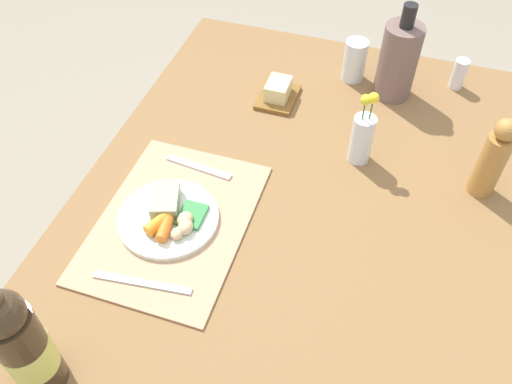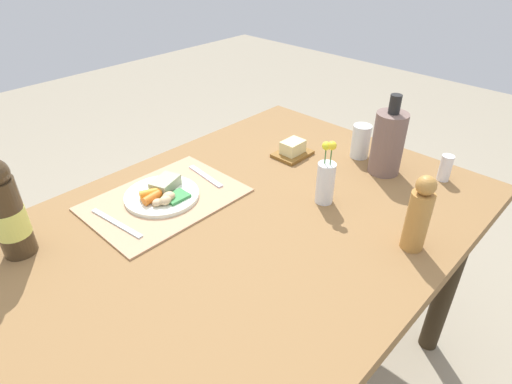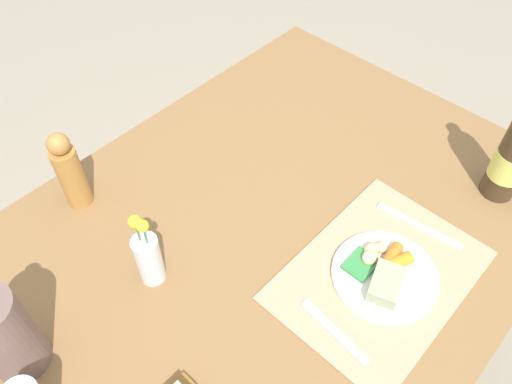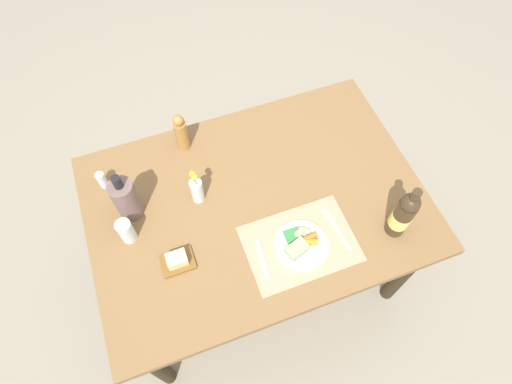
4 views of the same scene
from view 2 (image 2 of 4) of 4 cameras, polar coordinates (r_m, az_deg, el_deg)
ground_plane at (r=1.77m, az=-1.00°, el=-23.84°), size 8.00×8.00×0.00m
dining_table at (r=1.27m, az=-1.29°, el=-7.19°), size 1.44×1.01×0.76m
placemat at (r=1.32m, az=-12.05°, el=-0.96°), size 0.45×0.32×0.01m
dinner_plate at (r=1.32m, az=-12.36°, el=-0.22°), size 0.22×0.22×0.04m
fork at (r=1.41m, az=-6.74°, el=2.12°), size 0.04×0.17×0.00m
knife at (r=1.25m, az=-18.11°, el=-3.94°), size 0.04×0.21×0.00m
pepper_mill at (r=1.13m, az=20.84°, el=-2.88°), size 0.06×0.06×0.21m
flower_vase at (r=1.26m, az=9.26°, el=1.57°), size 0.05×0.05×0.20m
wine_bottle at (r=1.19m, az=-30.38°, el=-1.96°), size 0.08×0.08×0.31m
cooler_bottle at (r=1.45m, az=17.17°, el=6.35°), size 0.10×0.10×0.27m
salt_shaker at (r=1.50m, az=23.91°, el=2.95°), size 0.04×0.04×0.09m
water_tumbler at (r=1.55m, az=13.74°, el=6.33°), size 0.06×0.06×0.12m
butter_dish at (r=1.53m, az=4.90°, el=5.61°), size 0.13×0.10×0.06m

